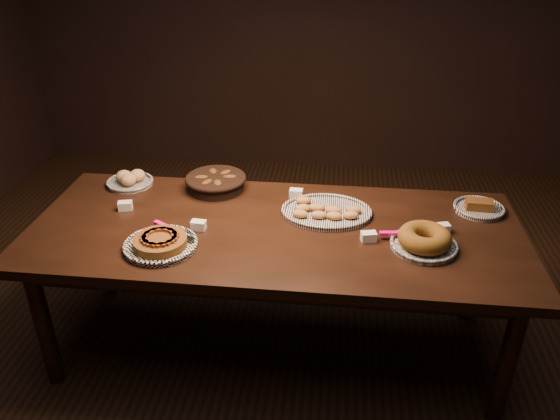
# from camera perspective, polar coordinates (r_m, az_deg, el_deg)

# --- Properties ---
(ground) EXTENTS (5.00, 5.00, 0.00)m
(ground) POSITION_cam_1_polar(r_m,az_deg,el_deg) (3.11, -0.44, -13.82)
(ground) COLOR black
(ground) RESTS_ON ground
(buffet_table) EXTENTS (2.40, 1.00, 0.75)m
(buffet_table) POSITION_cam_1_polar(r_m,az_deg,el_deg) (2.70, -0.49, -3.17)
(buffet_table) COLOR black
(buffet_table) RESTS_ON ground
(apple_tart_plate) EXTENTS (0.34, 0.36, 0.06)m
(apple_tart_plate) POSITION_cam_1_polar(r_m,az_deg,el_deg) (2.55, -12.39, -3.39)
(apple_tart_plate) COLOR white
(apple_tart_plate) RESTS_ON buffet_table
(madeleine_platter) EXTENTS (0.46, 0.37, 0.05)m
(madeleine_platter) POSITION_cam_1_polar(r_m,az_deg,el_deg) (2.77, 4.80, -0.13)
(madeleine_platter) COLOR black
(madeleine_platter) RESTS_ON buffet_table
(bundt_cake_plate) EXTENTS (0.36, 0.32, 0.10)m
(bundt_cake_plate) POSITION_cam_1_polar(r_m,az_deg,el_deg) (2.57, 14.83, -3.06)
(bundt_cake_plate) COLOR black
(bundt_cake_plate) RESTS_ON buffet_table
(croissant_basket) EXTENTS (0.38, 0.38, 0.08)m
(croissant_basket) POSITION_cam_1_polar(r_m,az_deg,el_deg) (3.03, -6.72, 3.01)
(croissant_basket) COLOR black
(croissant_basket) RESTS_ON buffet_table
(bread_roll_plate) EXTENTS (0.26, 0.26, 0.08)m
(bread_roll_plate) POSITION_cam_1_polar(r_m,az_deg,el_deg) (3.18, -15.41, 3.05)
(bread_roll_plate) COLOR white
(bread_roll_plate) RESTS_ON buffet_table
(loaf_plate) EXTENTS (0.26, 0.26, 0.06)m
(loaf_plate) POSITION_cam_1_polar(r_m,az_deg,el_deg) (2.98, 20.08, 0.25)
(loaf_plate) COLOR black
(loaf_plate) RESTS_ON buffet_table
(tent_cards) EXTENTS (1.67, 0.46, 0.04)m
(tent_cards) POSITION_cam_1_polar(r_m,az_deg,el_deg) (2.70, 0.36, -0.73)
(tent_cards) COLOR white
(tent_cards) RESTS_ON buffet_table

